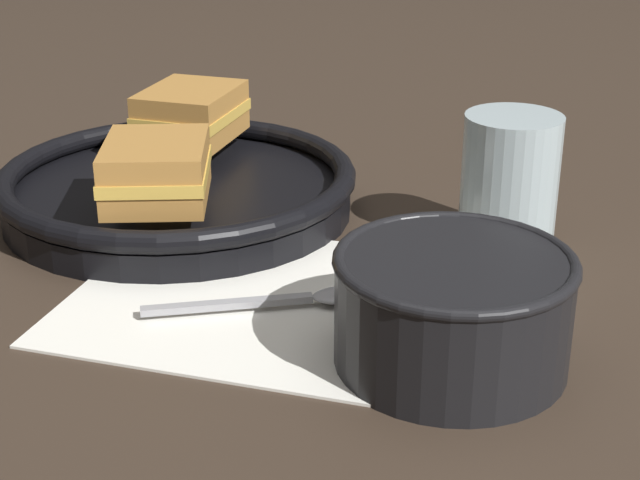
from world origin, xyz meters
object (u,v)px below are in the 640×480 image
object	(u,v)px
sandwich_near_left	(156,171)
sandwich_near_right	(191,113)
spoon	(318,297)
skillet	(178,188)
drinking_glass	(509,183)
soup_bowl	(453,303)

from	to	relation	value
sandwich_near_left	sandwich_near_right	distance (m)	0.16
spoon	skillet	world-z (taller)	skillet
spoon	sandwich_near_right	bearing A→B (deg)	103.88
skillet	sandwich_near_right	distance (m)	0.09
spoon	sandwich_near_left	world-z (taller)	sandwich_near_left
spoon	skillet	bearing A→B (deg)	113.40
drinking_glass	sandwich_near_left	bearing A→B (deg)	-170.33
sandwich_near_left	soup_bowl	bearing A→B (deg)	-31.45
sandwich_near_left	drinking_glass	world-z (taller)	drinking_glass
soup_bowl	drinking_glass	xyz separation A→B (m)	(0.04, 0.19, 0.01)
skillet	drinking_glass	xyz separation A→B (m)	(0.28, -0.03, 0.03)
soup_bowl	spoon	xyz separation A→B (m)	(-0.09, 0.06, -0.03)
soup_bowl	spoon	distance (m)	0.12
spoon	sandwich_near_left	size ratio (longest dim) A/B	1.51
soup_bowl	drinking_glass	world-z (taller)	drinking_glass
soup_bowl	drinking_glass	size ratio (longest dim) A/B	1.37
sandwich_near_left	drinking_glass	bearing A→B (deg)	9.67
sandwich_near_right	drinking_glass	world-z (taller)	drinking_glass
drinking_glass	soup_bowl	bearing A→B (deg)	-100.89
soup_bowl	spoon	bearing A→B (deg)	146.69
skillet	sandwich_near_right	size ratio (longest dim) A/B	2.82
skillet	drinking_glass	distance (m)	0.28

